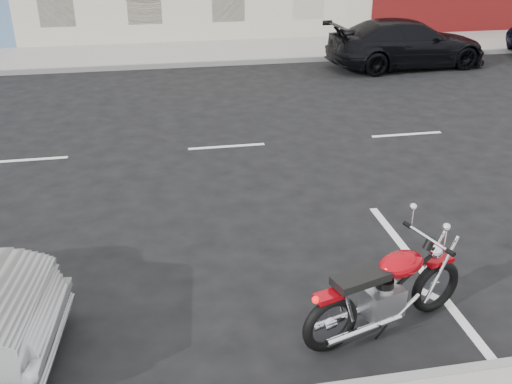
% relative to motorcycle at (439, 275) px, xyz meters
% --- Properties ---
extents(ground, '(120.00, 120.00, 0.00)m').
position_rel_motorcycle_xyz_m(ground, '(0.24, 5.85, -0.51)').
color(ground, black).
rests_on(ground, ground).
extents(sidewalk_far, '(80.00, 3.40, 0.15)m').
position_rel_motorcycle_xyz_m(sidewalk_far, '(-4.76, 14.55, -0.43)').
color(sidewalk_far, gray).
rests_on(sidewalk_far, ground).
extents(curb_far, '(80.00, 0.12, 0.16)m').
position_rel_motorcycle_xyz_m(curb_far, '(-4.76, 12.85, -0.43)').
color(curb_far, gray).
rests_on(curb_far, ground).
extents(motorcycle, '(2.15, 0.95, 1.11)m').
position_rel_motorcycle_xyz_m(motorcycle, '(0.00, 0.00, 0.00)').
color(motorcycle, black).
rests_on(motorcycle, ground).
extents(car_far, '(5.19, 2.45, 1.46)m').
position_rel_motorcycle_xyz_m(car_far, '(4.71, 11.67, 0.22)').
color(car_far, black).
rests_on(car_far, ground).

